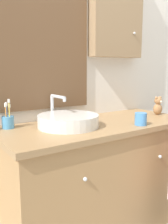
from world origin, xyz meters
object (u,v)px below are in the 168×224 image
(toothbrush_holder, at_px, (8,121))
(drinking_cup, at_px, (141,119))
(teddy_bear, at_px, (158,106))
(sink_basin, at_px, (68,120))

(toothbrush_holder, relative_size, drinking_cup, 2.26)
(teddy_bear, relative_size, drinking_cup, 1.80)
(sink_basin, distance_m, toothbrush_holder, 0.38)
(drinking_cup, bearing_deg, sink_basin, 151.11)
(sink_basin, relative_size, toothbrush_holder, 2.36)
(toothbrush_holder, distance_m, drinking_cup, 0.86)
(sink_basin, height_order, teddy_bear, sink_basin)
(drinking_cup, bearing_deg, toothbrush_holder, 151.68)
(teddy_bear, height_order, drinking_cup, teddy_bear)
(toothbrush_holder, relative_size, teddy_bear, 1.25)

